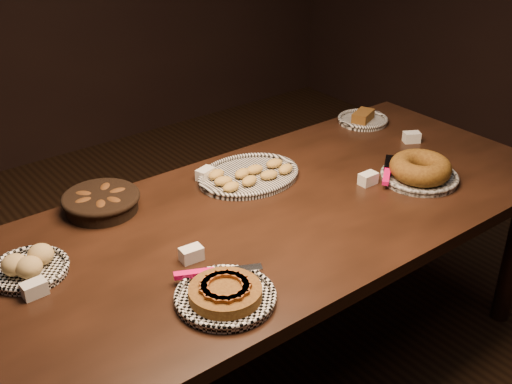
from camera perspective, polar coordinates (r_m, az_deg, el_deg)
ground at (r=2.70m, az=0.54°, el=-15.92°), size 5.00×5.00×0.00m
buffet_table at (r=2.28m, az=0.61°, el=-3.71°), size 2.40×1.00×0.75m
apple_tart_plate at (r=1.84m, az=-2.78°, el=-9.07°), size 0.32×0.31×0.06m
madeleine_platter at (r=2.48m, az=-0.63°, el=1.50°), size 0.41×0.34×0.05m
bundt_cake_plate at (r=2.54m, az=14.35°, el=1.84°), size 0.33×0.35×0.09m
croissant_basket at (r=2.32m, az=-13.60°, el=-0.76°), size 0.31×0.31×0.07m
bread_roll_plate at (r=2.06m, az=-19.55°, el=-6.23°), size 0.24×0.24×0.08m
loaf_plate at (r=3.04m, az=9.48°, el=6.42°), size 0.23×0.23×0.06m
tent_cards at (r=2.31m, az=0.36°, el=-0.55°), size 1.78×0.49×0.04m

